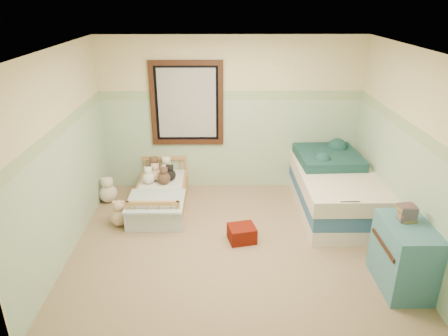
{
  "coord_description": "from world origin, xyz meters",
  "views": [
    {
      "loc": [
        -0.19,
        -4.65,
        3.06
      ],
      "look_at": [
        -0.13,
        0.35,
        0.94
      ],
      "focal_mm": 32.98,
      "sensor_mm": 36.0,
      "label": 1
    }
  ],
  "objects_px": {
    "plush_floor_tan": "(120,217)",
    "dresser": "(404,256)",
    "plush_floor_cream": "(108,193)",
    "twin_bed_frame": "(332,201)",
    "floor_book": "(171,217)",
    "red_pillow": "(242,234)",
    "toddler_bed_frame": "(161,200)"
  },
  "relations": [
    {
      "from": "twin_bed_frame",
      "to": "floor_book",
      "type": "height_order",
      "value": "twin_bed_frame"
    },
    {
      "from": "toddler_bed_frame",
      "to": "dresser",
      "type": "distance_m",
      "value": 3.54
    },
    {
      "from": "twin_bed_frame",
      "to": "dresser",
      "type": "relative_size",
      "value": 2.77
    },
    {
      "from": "plush_floor_tan",
      "to": "red_pillow",
      "type": "height_order",
      "value": "plush_floor_tan"
    },
    {
      "from": "plush_floor_tan",
      "to": "dresser",
      "type": "xyz_separation_m",
      "value": [
        3.46,
        -1.36,
        0.26
      ]
    },
    {
      "from": "toddler_bed_frame",
      "to": "dresser",
      "type": "xyz_separation_m",
      "value": [
        2.95,
        -1.93,
        0.3
      ]
    },
    {
      "from": "toddler_bed_frame",
      "to": "plush_floor_tan",
      "type": "relative_size",
      "value": 5.66
    },
    {
      "from": "toddler_bed_frame",
      "to": "red_pillow",
      "type": "bearing_deg",
      "value": -39.44
    },
    {
      "from": "plush_floor_tan",
      "to": "red_pillow",
      "type": "bearing_deg",
      "value": -13.98
    },
    {
      "from": "toddler_bed_frame",
      "to": "plush_floor_tan",
      "type": "height_order",
      "value": "plush_floor_tan"
    },
    {
      "from": "twin_bed_frame",
      "to": "dresser",
      "type": "xyz_separation_m",
      "value": [
        0.3,
        -1.84,
        0.28
      ]
    },
    {
      "from": "toddler_bed_frame",
      "to": "dresser",
      "type": "height_order",
      "value": "dresser"
    },
    {
      "from": "plush_floor_tan",
      "to": "twin_bed_frame",
      "type": "height_order",
      "value": "plush_floor_tan"
    },
    {
      "from": "plush_floor_cream",
      "to": "dresser",
      "type": "relative_size",
      "value": 0.36
    },
    {
      "from": "toddler_bed_frame",
      "to": "dresser",
      "type": "relative_size",
      "value": 1.91
    },
    {
      "from": "toddler_bed_frame",
      "to": "plush_floor_tan",
      "type": "xyz_separation_m",
      "value": [
        -0.51,
        -0.57,
        0.04
      ]
    },
    {
      "from": "toddler_bed_frame",
      "to": "plush_floor_tan",
      "type": "distance_m",
      "value": 0.76
    },
    {
      "from": "plush_floor_cream",
      "to": "plush_floor_tan",
      "type": "relative_size",
      "value": 1.08
    },
    {
      "from": "plush_floor_tan",
      "to": "twin_bed_frame",
      "type": "xyz_separation_m",
      "value": [
        3.16,
        0.47,
        -0.02
      ]
    },
    {
      "from": "plush_floor_tan",
      "to": "dresser",
      "type": "relative_size",
      "value": 0.34
    },
    {
      "from": "plush_floor_cream",
      "to": "plush_floor_tan",
      "type": "distance_m",
      "value": 0.8
    },
    {
      "from": "plush_floor_tan",
      "to": "twin_bed_frame",
      "type": "distance_m",
      "value": 3.2
    },
    {
      "from": "dresser",
      "to": "red_pillow",
      "type": "height_order",
      "value": "dresser"
    },
    {
      "from": "red_pillow",
      "to": "floor_book",
      "type": "height_order",
      "value": "red_pillow"
    },
    {
      "from": "red_pillow",
      "to": "floor_book",
      "type": "distance_m",
      "value": 1.18
    },
    {
      "from": "plush_floor_cream",
      "to": "floor_book",
      "type": "relative_size",
      "value": 1.1
    },
    {
      "from": "twin_bed_frame",
      "to": "toddler_bed_frame",
      "type": "bearing_deg",
      "value": 177.97
    },
    {
      "from": "plush_floor_tan",
      "to": "floor_book",
      "type": "height_order",
      "value": "plush_floor_tan"
    },
    {
      "from": "dresser",
      "to": "red_pillow",
      "type": "relative_size",
      "value": 2.26
    },
    {
      "from": "floor_book",
      "to": "toddler_bed_frame",
      "type": "bearing_deg",
      "value": 118.5
    },
    {
      "from": "plush_floor_tan",
      "to": "plush_floor_cream",
      "type": "bearing_deg",
      "value": 114.99
    },
    {
      "from": "dresser",
      "to": "floor_book",
      "type": "distance_m",
      "value": 3.17
    }
  ]
}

